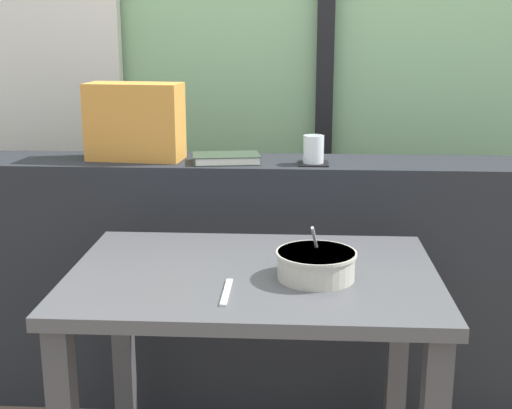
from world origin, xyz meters
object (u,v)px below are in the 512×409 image
at_px(soup_bowl, 316,265).
at_px(throw_pillow, 135,122).
at_px(breakfast_table, 253,313).
at_px(coaster_square, 313,163).
at_px(juice_glass, 313,150).
at_px(fork_utensil, 227,292).
at_px(closed_book, 226,158).

bearing_deg(soup_bowl, throw_pillow, 132.87).
height_order(breakfast_table, coaster_square, coaster_square).
distance_m(breakfast_table, juice_glass, 0.67).
xyz_separation_m(throw_pillow, soup_bowl, (0.60, -0.65, -0.28)).
bearing_deg(juice_glass, coaster_square, 63.43).
relative_size(breakfast_table, juice_glass, 10.58).
xyz_separation_m(breakfast_table, fork_utensil, (-0.05, -0.16, 0.12)).
bearing_deg(breakfast_table, coaster_square, 73.27).
height_order(juice_glass, throw_pillow, throw_pillow).
relative_size(juice_glass, soup_bowl, 0.44).
bearing_deg(breakfast_table, fork_utensil, -108.65).
bearing_deg(soup_bowl, breakfast_table, 164.66).
height_order(breakfast_table, throw_pillow, throw_pillow).
distance_m(closed_book, fork_utensil, 0.75).
xyz_separation_m(breakfast_table, soup_bowl, (0.16, -0.04, 0.16)).
bearing_deg(coaster_square, soup_bowl, -90.21).
xyz_separation_m(soup_bowl, fork_utensil, (-0.22, -0.12, -0.03)).
height_order(coaster_square, closed_book, closed_book).
relative_size(juice_glass, closed_book, 0.38).
height_order(juice_glass, fork_utensil, juice_glass).
relative_size(closed_book, fork_utensil, 1.41).
bearing_deg(coaster_square, fork_utensil, -107.17).
relative_size(coaster_square, soup_bowl, 0.48).
bearing_deg(breakfast_table, throw_pillow, 126.01).
bearing_deg(soup_bowl, closed_book, 115.54).
distance_m(breakfast_table, coaster_square, 0.65).
distance_m(coaster_square, throw_pillow, 0.62).
bearing_deg(throw_pillow, fork_utensil, -63.34).
distance_m(breakfast_table, closed_book, 0.66).
height_order(closed_book, fork_utensil, closed_book).
xyz_separation_m(coaster_square, fork_utensil, (-0.22, -0.71, -0.18)).
height_order(soup_bowl, fork_utensil, soup_bowl).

